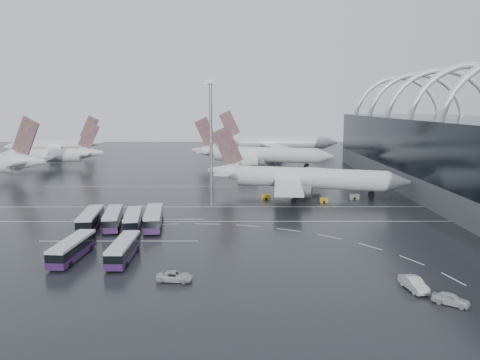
{
  "coord_description": "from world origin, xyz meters",
  "views": [
    {
      "loc": [
        -2.83,
        -95.71,
        23.7
      ],
      "look_at": [
        -2.51,
        8.33,
        7.0
      ],
      "focal_mm": 35.0,
      "sensor_mm": 36.0,
      "label": 1
    }
  ],
  "objects_px": {
    "floodlight_mast": "(211,128)",
    "gse_cart_belly_c": "(266,197)",
    "airliner_gate_c": "(275,143)",
    "bus_row_near_c": "(133,220)",
    "gse_cart_belly_a": "(324,200)",
    "bus_row_near_b": "(113,218)",
    "gse_cart_belly_e": "(288,187)",
    "bus_row_near_d": "(154,218)",
    "airliner_gate_b": "(258,155)",
    "jet_remote_far": "(57,146)",
    "bus_row_far_c": "(123,249)",
    "van_curve_a": "(175,276)",
    "gse_cart_belly_d": "(354,196)",
    "van_curve_c": "(414,284)",
    "airliner_main": "(300,178)",
    "van_curve_b": "(451,299)",
    "jet_remote_mid": "(53,155)",
    "bus_row_far_a": "(72,248)",
    "bus_row_near_a": "(91,219)"
  },
  "relations": [
    {
      "from": "bus_row_near_d",
      "to": "gse_cart_belly_a",
      "type": "xyz_separation_m",
      "value": [
        37.69,
        23.69,
        -1.3
      ]
    },
    {
      "from": "airliner_main",
      "to": "jet_remote_mid",
      "type": "xyz_separation_m",
      "value": [
        -88.1,
        57.72,
        -0.03
      ]
    },
    {
      "from": "van_curve_b",
      "to": "gse_cart_belly_c",
      "type": "height_order",
      "value": "van_curve_b"
    },
    {
      "from": "van_curve_c",
      "to": "floodlight_mast",
      "type": "xyz_separation_m",
      "value": [
        -29.12,
        51.13,
        17.6
      ]
    },
    {
      "from": "bus_row_near_c",
      "to": "gse_cart_belly_d",
      "type": "relative_size",
      "value": 5.31
    },
    {
      "from": "bus_row_near_b",
      "to": "gse_cart_belly_e",
      "type": "distance_m",
      "value": 57.35
    },
    {
      "from": "airliner_main",
      "to": "bus_row_far_c",
      "type": "bearing_deg",
      "value": -106.11
    },
    {
      "from": "bus_row_far_a",
      "to": "airliner_gate_c",
      "type": "bearing_deg",
      "value": -11.28
    },
    {
      "from": "van_curve_a",
      "to": "jet_remote_far",
      "type": "bearing_deg",
      "value": 33.19
    },
    {
      "from": "bus_row_near_d",
      "to": "gse_cart_belly_e",
      "type": "relative_size",
      "value": 6.31
    },
    {
      "from": "airliner_gate_c",
      "to": "bus_row_near_c",
      "type": "height_order",
      "value": "airliner_gate_c"
    },
    {
      "from": "van_curve_c",
      "to": "gse_cart_belly_c",
      "type": "xyz_separation_m",
      "value": [
        -15.69,
        59.24,
        -0.24
      ]
    },
    {
      "from": "bus_row_near_b",
      "to": "floodlight_mast",
      "type": "height_order",
      "value": "floodlight_mast"
    },
    {
      "from": "van_curve_a",
      "to": "floodlight_mast",
      "type": "bearing_deg",
      "value": 4.65
    },
    {
      "from": "airliner_main",
      "to": "van_curve_b",
      "type": "height_order",
      "value": "airliner_main"
    },
    {
      "from": "gse_cart_belly_c",
      "to": "gse_cart_belly_e",
      "type": "xyz_separation_m",
      "value": [
        7.21,
        14.82,
        -0.0
      ]
    },
    {
      "from": "airliner_gate_b",
      "to": "bus_row_near_c",
      "type": "height_order",
      "value": "airliner_gate_b"
    },
    {
      "from": "bus_row_near_d",
      "to": "gse_cart_belly_a",
      "type": "height_order",
      "value": "bus_row_near_d"
    },
    {
      "from": "floodlight_mast",
      "to": "gse_cart_belly_c",
      "type": "bearing_deg",
      "value": 31.14
    },
    {
      "from": "bus_row_far_a",
      "to": "gse_cart_belly_d",
      "type": "relative_size",
      "value": 5.19
    },
    {
      "from": "floodlight_mast",
      "to": "gse_cart_belly_a",
      "type": "distance_m",
      "value": 33.03
    },
    {
      "from": "jet_remote_far",
      "to": "gse_cart_belly_d",
      "type": "height_order",
      "value": "jet_remote_far"
    },
    {
      "from": "airliner_main",
      "to": "airliner_gate_c",
      "type": "distance_m",
      "value": 107.37
    },
    {
      "from": "van_curve_a",
      "to": "gse_cart_belly_e",
      "type": "relative_size",
      "value": 2.24
    },
    {
      "from": "bus_row_near_d",
      "to": "van_curve_a",
      "type": "relative_size",
      "value": 2.82
    },
    {
      "from": "airliner_main",
      "to": "jet_remote_mid",
      "type": "distance_m",
      "value": 105.32
    },
    {
      "from": "jet_remote_far",
      "to": "bus_row_far_c",
      "type": "relative_size",
      "value": 3.49
    },
    {
      "from": "bus_row_far_c",
      "to": "van_curve_b",
      "type": "xyz_separation_m",
      "value": [
        43.29,
        -16.74,
        -0.92
      ]
    },
    {
      "from": "gse_cart_belly_c",
      "to": "gse_cart_belly_e",
      "type": "bearing_deg",
      "value": 64.07
    },
    {
      "from": "bus_row_far_a",
      "to": "van_curve_c",
      "type": "xyz_separation_m",
      "value": [
        48.58,
        -12.59,
        -0.85
      ]
    },
    {
      "from": "gse_cart_belly_a",
      "to": "bus_row_near_b",
      "type": "bearing_deg",
      "value": -152.86
    },
    {
      "from": "bus_row_near_d",
      "to": "van_curve_c",
      "type": "bearing_deg",
      "value": -135.61
    },
    {
      "from": "bus_row_near_b",
      "to": "gse_cart_belly_e",
      "type": "height_order",
      "value": "bus_row_near_b"
    },
    {
      "from": "bus_row_far_c",
      "to": "gse_cart_belly_d",
      "type": "distance_m",
      "value": 66.86
    },
    {
      "from": "bus_row_far_c",
      "to": "van_curve_a",
      "type": "relative_size",
      "value": 2.47
    },
    {
      "from": "bus_row_near_d",
      "to": "airliner_gate_b",
      "type": "bearing_deg",
      "value": -21.79
    },
    {
      "from": "airliner_gate_c",
      "to": "bus_row_far_a",
      "type": "distance_m",
      "value": 165.47
    },
    {
      "from": "airliner_gate_b",
      "to": "bus_row_near_b",
      "type": "relative_size",
      "value": 4.17
    },
    {
      "from": "jet_remote_far",
      "to": "van_curve_c",
      "type": "bearing_deg",
      "value": 104.82
    },
    {
      "from": "bus_row_near_a",
      "to": "gse_cart_belly_c",
      "type": "distance_m",
      "value": 45.62
    },
    {
      "from": "bus_row_near_a",
      "to": "van_curve_c",
      "type": "height_order",
      "value": "bus_row_near_a"
    },
    {
      "from": "airliner_gate_c",
      "to": "jet_remote_mid",
      "type": "distance_m",
      "value": 102.43
    },
    {
      "from": "airliner_gate_b",
      "to": "van_curve_c",
      "type": "bearing_deg",
      "value": -68.71
    },
    {
      "from": "airliner_gate_b",
      "to": "bus_row_near_b",
      "type": "xyz_separation_m",
      "value": [
        -32.1,
        -89.41,
        -3.07
      ]
    },
    {
      "from": "bus_row_near_b",
      "to": "van_curve_b",
      "type": "xyz_separation_m",
      "value": [
        50.14,
        -36.49,
        -1.01
      ]
    },
    {
      "from": "airliner_gate_b",
      "to": "van_curve_c",
      "type": "distance_m",
      "value": 122.38
    },
    {
      "from": "airliner_main",
      "to": "gse_cart_belly_a",
      "type": "xyz_separation_m",
      "value": [
        4.7,
        -9.4,
        -4.01
      ]
    },
    {
      "from": "bus_row_near_b",
      "to": "gse_cart_belly_e",
      "type": "relative_size",
      "value": 5.96
    },
    {
      "from": "jet_remote_mid",
      "to": "jet_remote_far",
      "type": "distance_m",
      "value": 41.16
    },
    {
      "from": "airliner_main",
      "to": "bus_row_near_c",
      "type": "height_order",
      "value": "airliner_main"
    }
  ]
}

